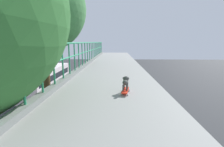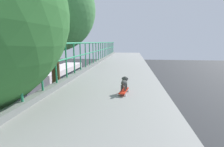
% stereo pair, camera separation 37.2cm
% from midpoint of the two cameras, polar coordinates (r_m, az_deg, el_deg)
% --- Properties ---
extents(overpass_deck, '(2.81, 31.41, 0.45)m').
position_cam_midpoint_polar(overpass_deck, '(3.31, -5.42, -14.11)').
color(overpass_deck, gray).
rests_on(overpass_deck, bridge_pier).
extents(green_railing, '(0.20, 29.84, 1.15)m').
position_cam_midpoint_polar(green_railing, '(3.57, -27.81, -5.31)').
color(green_railing, slate).
rests_on(green_railing, overpass_deck).
extents(city_bus, '(2.73, 10.72, 3.22)m').
position_cam_midpoint_polar(city_bus, '(22.88, -21.85, -1.74)').
color(city_bus, white).
rests_on(city_bus, ground).
extents(roadside_tree_mid, '(4.61, 4.61, 10.37)m').
position_cam_midpoint_polar(roadside_tree_mid, '(9.85, -24.33, 19.29)').
color(roadside_tree_mid, '#4F3D1F').
rests_on(roadside_tree_mid, ground).
extents(toy_skateboard, '(0.23, 0.53, 0.08)m').
position_cam_midpoint_polar(toy_skateboard, '(3.86, 1.85, -5.88)').
color(toy_skateboard, red).
rests_on(toy_skateboard, overpass_deck).
extents(small_dog, '(0.18, 0.33, 0.30)m').
position_cam_midpoint_polar(small_dog, '(3.87, 1.94, -2.76)').
color(small_dog, '#414440').
rests_on(small_dog, toy_skateboard).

